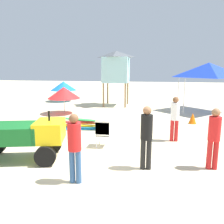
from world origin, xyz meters
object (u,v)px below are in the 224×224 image
Objects in this scene: lifeguard_near_left at (175,116)px; lifeguard_far_right at (146,133)px; stacked_plastic_chairs at (103,131)px; surfboard_pile at (77,124)px; beach_umbrella_left at (64,93)px; utility_cart at (23,135)px; lifeguard_tower at (116,67)px; lifeguard_near_center at (214,135)px; popup_canopy at (209,70)px; traffic_cone_near at (193,118)px; lifeguard_near_right at (75,144)px; beach_umbrella_mid at (63,86)px.

lifeguard_far_right is at bearing -110.18° from lifeguard_near_left.
lifeguard_near_left is (2.50, 1.18, 0.37)m from stacked_plastic_chairs.
beach_umbrella_left is at bearing 119.99° from surfboard_pile.
utility_cart is 0.70× the size of lifeguard_tower.
lifeguard_far_right is at bearing -169.95° from lifeguard_near_center.
lifeguard_far_right is 0.55× the size of popup_canopy.
utility_cart reaches higher than surfboard_pile.
lifeguard_far_right is 8.70m from beach_umbrella_left.
lifeguard_near_right is at bearing -119.33° from traffic_cone_near.
lifeguard_near_right is (1.54, -4.73, 0.74)m from surfboard_pile.
lifeguard_far_right is at bearing 32.80° from lifeguard_near_right.
lifeguard_tower is at bearing 133.53° from traffic_cone_near.
beach_umbrella_left is (-6.92, 6.70, 0.30)m from lifeguard_near_center.
lifeguard_far_right is (3.19, -3.66, 0.78)m from surfboard_pile.
beach_umbrella_mid is at bearing 145.99° from traffic_cone_near.
surfboard_pile is at bearing -60.01° from beach_umbrella_left.
beach_umbrella_mid reaches higher than surfboard_pile.
lifeguard_near_left is 3.10× the size of traffic_cone_near.
lifeguard_near_center is at bearing -52.53° from beach_umbrella_mid.
utility_cart is 1.62× the size of lifeguard_near_center.
utility_cart is 10.86m from lifeguard_tower.
lifeguard_near_center is at bearing -19.45° from stacked_plastic_chairs.
lifeguard_far_right reaches higher than utility_cart.
traffic_cone_near is at bearing 69.35° from lifeguard_far_right.
surfboard_pile is 1.46× the size of lifeguard_far_right.
lifeguard_near_center is (4.98, -3.34, 0.74)m from surfboard_pile.
popup_canopy is 11.08m from beach_umbrella_mid.
lifeguard_near_left is at bearing 29.82° from utility_cart.
surfboard_pile is 9.26m from beach_umbrella_mid.
beach_umbrella_mid is (-8.93, 11.65, 0.31)m from lifeguard_near_center.
lifeguard_near_right is 7.80m from traffic_cone_near.
popup_canopy is at bearing 69.13° from lifeguard_far_right.
surfboard_pile is at bearing -140.32° from popup_canopy.
lifeguard_near_left is at bearing -111.15° from popup_canopy.
stacked_plastic_chairs is 2.59m from lifeguard_near_right.
beach_umbrella_mid reaches higher than utility_cart.
lifeguard_near_right is at bearing -28.28° from utility_cart.
utility_cart is at bearing -73.77° from beach_umbrella_mid.
lifeguard_near_right reaches higher than stacked_plastic_chairs.
lifeguard_near_left reaches higher than surfboard_pile.
stacked_plastic_chairs is at bearing -83.77° from lifeguard_tower.
beach_umbrella_left is at bearing -165.69° from popup_canopy.
lifeguard_near_right is 0.97× the size of lifeguard_far_right.
stacked_plastic_chairs is 2.17m from lifeguard_far_right.
beach_umbrella_left is (-5.13, 7.02, 0.26)m from lifeguard_far_right.
stacked_plastic_chairs is 5.60m from traffic_cone_near.
lifeguard_near_left reaches higher than beach_umbrella_mid.
lifeguard_near_center is 5.44m from traffic_cone_near.
beach_umbrella_mid is (-5.61, 10.48, 0.68)m from stacked_plastic_chairs.
stacked_plastic_chairs is at bearing -52.46° from surfboard_pile.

